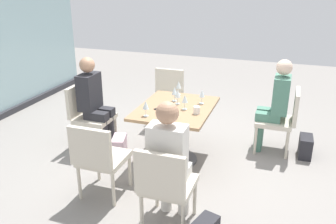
{
  "coord_description": "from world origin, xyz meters",
  "views": [
    {
      "loc": [
        -3.92,
        -1.26,
        2.27
      ],
      "look_at": [
        0.0,
        0.1,
        0.65
      ],
      "focal_mm": 38.41,
      "sensor_mm": 36.0,
      "label": 1
    }
  ],
  "objects_px": {
    "wine_glass_4": "(185,99)",
    "handbag_0": "(305,147)",
    "chair_near_window": "(88,112)",
    "coffee_cup": "(197,110)",
    "person_near_window": "(94,99)",
    "dining_table_main": "(176,122)",
    "person_side_end": "(170,158)",
    "handbag_1": "(119,147)",
    "person_front_right": "(275,101)",
    "wine_glass_1": "(179,85)",
    "cell_phone_on_table": "(160,110)",
    "wine_glass_5": "(174,91)",
    "chair_far_right": "(166,95)",
    "chair_front_right": "(282,117)",
    "wine_glass_3": "(146,105)",
    "chair_side_end": "(166,183)",
    "chair_far_left": "(99,156)",
    "wine_glass_0": "(178,94)",
    "wine_glass_2": "(202,94)"
  },
  "relations": [
    {
      "from": "chair_near_window",
      "to": "person_front_right",
      "type": "height_order",
      "value": "person_front_right"
    },
    {
      "from": "chair_side_end",
      "to": "wine_glass_0",
      "type": "distance_m",
      "value": 1.5
    },
    {
      "from": "chair_side_end",
      "to": "person_front_right",
      "type": "xyz_separation_m",
      "value": [
        2.0,
        -0.81,
        0.2
      ]
    },
    {
      "from": "dining_table_main",
      "to": "wine_glass_5",
      "type": "relative_size",
      "value": 5.95
    },
    {
      "from": "wine_glass_2",
      "to": "wine_glass_4",
      "type": "relative_size",
      "value": 1.0
    },
    {
      "from": "coffee_cup",
      "to": "person_near_window",
      "type": "bearing_deg",
      "value": 84.55
    },
    {
      "from": "person_front_right",
      "to": "person_near_window",
      "type": "height_order",
      "value": "same"
    },
    {
      "from": "person_near_window",
      "to": "handbag_0",
      "type": "height_order",
      "value": "person_near_window"
    },
    {
      "from": "wine_glass_0",
      "to": "coffee_cup",
      "type": "relative_size",
      "value": 2.06
    },
    {
      "from": "chair_side_end",
      "to": "person_near_window",
      "type": "xyz_separation_m",
      "value": [
        1.3,
        1.47,
        0.2
      ]
    },
    {
      "from": "person_side_end",
      "to": "handbag_0",
      "type": "relative_size",
      "value": 4.2
    },
    {
      "from": "wine_glass_5",
      "to": "coffee_cup",
      "type": "relative_size",
      "value": 2.06
    },
    {
      "from": "wine_glass_4",
      "to": "handbag_0",
      "type": "height_order",
      "value": "wine_glass_4"
    },
    {
      "from": "person_front_right",
      "to": "wine_glass_2",
      "type": "relative_size",
      "value": 6.81
    },
    {
      "from": "person_side_end",
      "to": "coffee_cup",
      "type": "relative_size",
      "value": 14.0
    },
    {
      "from": "chair_far_left",
      "to": "wine_glass_4",
      "type": "xyz_separation_m",
      "value": [
        1.01,
        -0.62,
        0.37
      ]
    },
    {
      "from": "chair_near_window",
      "to": "coffee_cup",
      "type": "height_order",
      "value": "chair_near_window"
    },
    {
      "from": "dining_table_main",
      "to": "chair_far_right",
      "type": "height_order",
      "value": "chair_far_right"
    },
    {
      "from": "chair_near_window",
      "to": "coffee_cup",
      "type": "distance_m",
      "value": 1.58
    },
    {
      "from": "chair_side_end",
      "to": "person_front_right",
      "type": "height_order",
      "value": "person_front_right"
    },
    {
      "from": "cell_phone_on_table",
      "to": "wine_glass_3",
      "type": "bearing_deg",
      "value": -172.59
    },
    {
      "from": "chair_side_end",
      "to": "wine_glass_3",
      "type": "bearing_deg",
      "value": 31.71
    },
    {
      "from": "person_side_end",
      "to": "handbag_1",
      "type": "bearing_deg",
      "value": 45.4
    },
    {
      "from": "chair_side_end",
      "to": "wine_glass_2",
      "type": "relative_size",
      "value": 4.7
    },
    {
      "from": "chair_front_right",
      "to": "chair_side_end",
      "type": "distance_m",
      "value": 2.2
    },
    {
      "from": "person_side_end",
      "to": "handbag_1",
      "type": "distance_m",
      "value": 1.57
    },
    {
      "from": "chair_front_right",
      "to": "chair_far_left",
      "type": "relative_size",
      "value": 1.0
    },
    {
      "from": "chair_near_window",
      "to": "wine_glass_1",
      "type": "xyz_separation_m",
      "value": [
        0.47,
        -1.14,
        0.37
      ]
    },
    {
      "from": "chair_near_window",
      "to": "wine_glass_4",
      "type": "distance_m",
      "value": 1.43
    },
    {
      "from": "person_near_window",
      "to": "cell_phone_on_table",
      "type": "distance_m",
      "value": 1.01
    },
    {
      "from": "wine_glass_1",
      "to": "handbag_1",
      "type": "distance_m",
      "value": 1.13
    },
    {
      "from": "person_near_window",
      "to": "coffee_cup",
      "type": "distance_m",
      "value": 1.45
    },
    {
      "from": "wine_glass_4",
      "to": "person_front_right",
      "type": "bearing_deg",
      "value": -53.88
    },
    {
      "from": "coffee_cup",
      "to": "wine_glass_5",
      "type": "bearing_deg",
      "value": 48.52
    },
    {
      "from": "wine_glass_4",
      "to": "handbag_1",
      "type": "relative_size",
      "value": 0.62
    },
    {
      "from": "wine_glass_1",
      "to": "cell_phone_on_table",
      "type": "xyz_separation_m",
      "value": [
        -0.64,
        0.03,
        -0.13
      ]
    },
    {
      "from": "cell_phone_on_table",
      "to": "wine_glass_4",
      "type": "bearing_deg",
      "value": -36.81
    },
    {
      "from": "person_near_window",
      "to": "dining_table_main",
      "type": "bearing_deg",
      "value": -90.0
    },
    {
      "from": "dining_table_main",
      "to": "wine_glass_4",
      "type": "distance_m",
      "value": 0.36
    },
    {
      "from": "person_front_right",
      "to": "coffee_cup",
      "type": "relative_size",
      "value": 14.0
    },
    {
      "from": "person_near_window",
      "to": "wine_glass_0",
      "type": "xyz_separation_m",
      "value": [
        0.11,
        -1.13,
        0.16
      ]
    },
    {
      "from": "chair_far_right",
      "to": "person_near_window",
      "type": "distance_m",
      "value": 1.25
    },
    {
      "from": "wine_glass_1",
      "to": "cell_phone_on_table",
      "type": "bearing_deg",
      "value": 177.0
    },
    {
      "from": "person_front_right",
      "to": "cell_phone_on_table",
      "type": "bearing_deg",
      "value": 124.02
    },
    {
      "from": "chair_near_window",
      "to": "person_front_right",
      "type": "bearing_deg",
      "value": -73.75
    },
    {
      "from": "wine_glass_0",
      "to": "chair_side_end",
      "type": "bearing_deg",
      "value": -166.49
    },
    {
      "from": "chair_far_right",
      "to": "wine_glass_3",
      "type": "relative_size",
      "value": 4.7
    },
    {
      "from": "person_front_right",
      "to": "wine_glass_4",
      "type": "xyz_separation_m",
      "value": [
        -0.74,
        1.01,
        0.16
      ]
    },
    {
      "from": "chair_near_window",
      "to": "wine_glass_4",
      "type": "bearing_deg",
      "value": -91.76
    },
    {
      "from": "chair_front_right",
      "to": "wine_glass_3",
      "type": "relative_size",
      "value": 4.7
    }
  ]
}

